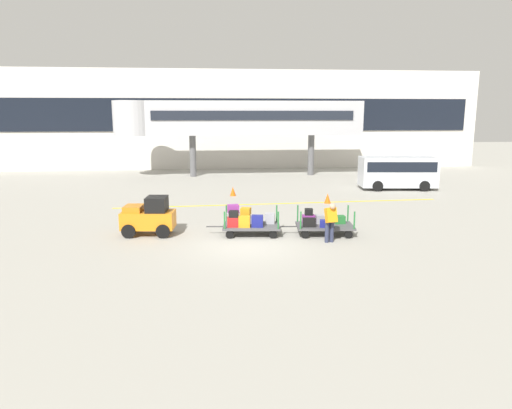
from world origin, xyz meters
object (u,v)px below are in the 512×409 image
baggage_cart_lead (248,221)px  safety_cone_far (328,198)px  baggage_handler (330,221)px  shuttle_van (398,170)px  baggage_tug (149,217)px  baggage_cart_middle (322,223)px  safety_cone_near (233,191)px

baggage_cart_lead → safety_cone_far: 8.03m
baggage_handler → shuttle_van: bearing=57.9°
baggage_handler → baggage_tug: bearing=164.7°
shuttle_van → baggage_tug: bearing=-145.0°
baggage_cart_middle → safety_cone_far: (1.92, 6.58, -0.19)m
baggage_tug → baggage_cart_middle: size_ratio=0.72×
shuttle_van → safety_cone_near: shuttle_van is taller
shuttle_van → safety_cone_far: shuttle_van is taller
baggage_cart_middle → shuttle_van: (7.66, 10.93, 0.77)m
safety_cone_near → safety_cone_far: same height
baggage_handler → safety_cone_near: 11.24m
baggage_handler → safety_cone_far: bearing=76.3°
baggage_cart_lead → safety_cone_near: baggage_cart_lead is taller
baggage_cart_lead → shuttle_van: 15.12m
baggage_tug → safety_cone_near: (3.88, 8.86, -0.48)m
baggage_handler → safety_cone_far: 8.12m
baggage_cart_middle → baggage_handler: size_ratio=1.96×
baggage_cart_middle → safety_cone_near: 10.00m
baggage_cart_lead → baggage_cart_middle: (3.03, -0.26, -0.09)m
baggage_cart_lead → safety_cone_far: (4.95, 6.32, -0.29)m
baggage_cart_middle → shuttle_van: shuttle_van is taller
baggage_tug → shuttle_van: size_ratio=0.44×
shuttle_van → safety_cone_near: bearing=-172.4°
baggage_handler → safety_cone_near: baggage_handler is taller
safety_cone_near → baggage_handler: bearing=-73.7°
shuttle_van → safety_cone_far: 7.27m
baggage_tug → baggage_cart_middle: baggage_tug is taller
baggage_cart_middle → baggage_tug: bearing=174.9°
baggage_cart_lead → baggage_handler: size_ratio=1.96×
baggage_cart_lead → shuttle_van: (10.69, 10.67, 0.67)m
baggage_tug → baggage_cart_lead: baggage_tug is taller
baggage_cart_middle → baggage_handler: baggage_handler is taller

